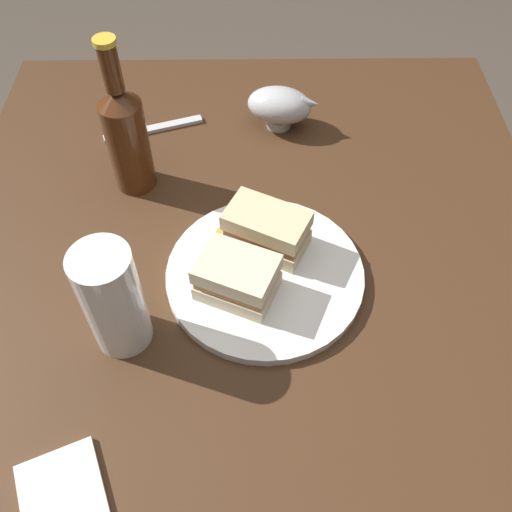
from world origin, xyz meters
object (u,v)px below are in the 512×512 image
sandwich_half_right (234,278)px  fork (151,129)px  sandwich_half_left (264,230)px  cider_bottle (124,135)px  gravy_boat (278,105)px  napkin (60,498)px  pint_glass (112,305)px  plate (262,275)px

sandwich_half_right → fork: size_ratio=0.69×
sandwich_half_left → cider_bottle: size_ratio=0.51×
gravy_boat → napkin: size_ratio=1.22×
pint_glass → fork: bearing=0.6°
sandwich_half_right → gravy_boat: sandwich_half_right is taller
cider_bottle → napkin: bearing=177.5°
sandwich_half_right → fork: 0.40m
plate → gravy_boat: size_ratio=2.12×
plate → cider_bottle: size_ratio=1.09×
gravy_boat → fork: size_ratio=0.75×
pint_glass → plate: bearing=-64.3°
pint_glass → sandwich_half_right: bearing=-68.8°
sandwich_half_left → napkin: (-0.35, 0.23, -0.04)m
gravy_boat → cider_bottle: 0.29m
gravy_boat → fork: (-0.01, 0.23, -0.04)m
pint_glass → fork: size_ratio=0.93×
gravy_boat → napkin: (-0.64, 0.26, -0.04)m
cider_bottle → fork: cider_bottle is taller
cider_bottle → gravy_boat: bearing=-59.3°
plate → pint_glass: 0.22m
sandwich_half_left → gravy_boat: (0.29, -0.03, -0.00)m
plate → pint_glass: (-0.09, 0.19, 0.06)m
cider_bottle → napkin: cider_bottle is taller
plate → fork: (0.33, 0.19, -0.00)m
fork → gravy_boat: bearing=-15.5°
sandwich_half_left → cider_bottle: cider_bottle is taller
pint_glass → sandwich_half_left: bearing=-53.7°
pint_glass → cider_bottle: size_ratio=0.64×
sandwich_half_left → fork: size_ratio=0.74×
sandwich_half_right → napkin: (-0.27, 0.19, -0.04)m
sandwich_half_left → fork: 0.35m
plate → napkin: 0.38m
cider_bottle → pint_glass: bearing=-176.3°
cider_bottle → napkin: (-0.50, 0.02, -0.10)m
napkin → gravy_boat: bearing=-22.4°
sandwich_half_left → pint_glass: bearing=126.3°
sandwich_half_left → napkin: 0.43m
cider_bottle → fork: 0.17m
plate → pint_glass: bearing=115.7°
sandwich_half_left → napkin: size_ratio=1.22×
plate → pint_glass: pint_glass is taller
pint_glass → napkin: pint_glass is taller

